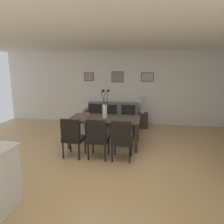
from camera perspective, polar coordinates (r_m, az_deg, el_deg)
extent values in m
plane|color=tan|center=(4.65, -1.26, -13.26)|extent=(9.00, 9.00, 0.00)
cube|color=white|center=(7.45, 3.42, 6.74)|extent=(9.00, 0.10, 2.60)
cube|color=white|center=(4.65, -0.43, 20.11)|extent=(9.00, 7.20, 0.08)
cube|color=#3D2D23|center=(5.29, -2.02, -1.89)|extent=(1.80, 0.91, 0.05)
cube|color=#3D2D23|center=(5.67, 7.20, -4.90)|extent=(0.07, 0.07, 0.69)
cube|color=#3D2D23|center=(5.97, -9.17, -4.09)|extent=(0.07, 0.07, 0.69)
cube|color=#3D2D23|center=(4.92, 6.79, -7.57)|extent=(0.07, 0.07, 0.69)
cube|color=#3D2D23|center=(5.26, -11.93, -6.43)|extent=(0.07, 0.07, 0.69)
cube|color=black|center=(4.78, -10.54, -7.32)|extent=(0.47, 0.47, 0.08)
cube|color=black|center=(4.54, -11.65, -4.98)|extent=(0.42, 0.09, 0.48)
cylinder|color=black|center=(4.95, -7.49, -9.35)|extent=(0.04, 0.04, 0.38)
cylinder|color=black|center=(5.10, -11.53, -8.87)|extent=(0.04, 0.04, 0.38)
cylinder|color=black|center=(4.63, -9.22, -10.99)|extent=(0.04, 0.04, 0.38)
cylinder|color=black|center=(4.78, -13.49, -10.40)|extent=(0.04, 0.04, 0.38)
cube|color=black|center=(6.24, -5.20, -2.56)|extent=(0.46, 0.46, 0.08)
cube|color=black|center=(6.35, -4.73, 0.13)|extent=(0.42, 0.08, 0.48)
cylinder|color=black|center=(6.19, -7.37, -4.95)|extent=(0.04, 0.04, 0.38)
cylinder|color=black|center=(6.07, -3.97, -5.21)|extent=(0.04, 0.04, 0.38)
cylinder|color=black|center=(6.53, -6.25, -4.01)|extent=(0.04, 0.04, 0.38)
cylinder|color=black|center=(6.42, -3.03, -4.23)|extent=(0.04, 0.04, 0.38)
cube|color=black|center=(4.65, -3.77, -7.71)|extent=(0.45, 0.45, 0.08)
cube|color=black|center=(4.39, -4.45, -5.33)|extent=(0.42, 0.07, 0.48)
cylinder|color=black|center=(4.86, -0.95, -9.68)|extent=(0.04, 0.04, 0.38)
cylinder|color=black|center=(4.95, -5.32, -9.32)|extent=(0.04, 0.04, 0.38)
cylinder|color=black|center=(4.52, -1.97, -11.43)|extent=(0.04, 0.04, 0.38)
cylinder|color=black|center=(4.61, -6.67, -11.00)|extent=(0.04, 0.04, 0.38)
cube|color=black|center=(6.09, -0.75, -2.87)|extent=(0.46, 0.46, 0.08)
cube|color=black|center=(6.21, -0.54, -0.10)|extent=(0.42, 0.08, 0.48)
cylinder|color=black|center=(6.00, -2.78, -5.40)|extent=(0.04, 0.04, 0.38)
cylinder|color=black|center=(5.96, 0.85, -5.53)|extent=(0.04, 0.04, 0.38)
cylinder|color=black|center=(6.36, -2.24, -4.38)|extent=(0.04, 0.04, 0.38)
cylinder|color=black|center=(6.32, 1.18, -4.49)|extent=(0.04, 0.04, 0.38)
cube|color=black|center=(4.55, 2.83, -8.12)|extent=(0.45, 0.45, 0.08)
cube|color=black|center=(4.29, 2.51, -5.72)|extent=(0.42, 0.07, 0.48)
cylinder|color=black|center=(4.79, 5.42, -10.05)|extent=(0.04, 0.04, 0.38)
cylinder|color=black|center=(4.84, 0.87, -9.77)|extent=(0.04, 0.04, 0.38)
cylinder|color=black|center=(4.44, 4.93, -11.88)|extent=(0.04, 0.04, 0.38)
cylinder|color=black|center=(4.49, 0.01, -11.55)|extent=(0.04, 0.04, 0.38)
cube|color=black|center=(6.03, 4.38, -3.07)|extent=(0.45, 0.45, 0.08)
cube|color=black|center=(6.15, 4.54, -0.27)|extent=(0.42, 0.07, 0.48)
cylinder|color=black|center=(5.93, 2.38, -5.63)|extent=(0.04, 0.04, 0.38)
cylinder|color=black|center=(5.90, 6.07, -5.76)|extent=(0.04, 0.04, 0.38)
cylinder|color=black|center=(6.29, 2.74, -4.58)|extent=(0.04, 0.04, 0.38)
cylinder|color=black|center=(6.26, 6.21, -4.70)|extent=(0.04, 0.04, 0.38)
cylinder|color=white|center=(5.24, -2.04, 0.17)|extent=(0.11, 0.11, 0.34)
cylinder|color=black|center=(5.19, -1.40, 3.76)|extent=(0.05, 0.12, 0.37)
sphere|color=black|center=(5.17, -1.08, 5.96)|extent=(0.07, 0.07, 0.07)
cylinder|color=black|center=(5.24, -2.28, 3.83)|extent=(0.08, 0.05, 0.38)
sphere|color=black|center=(5.25, -2.40, 6.04)|extent=(0.07, 0.07, 0.07)
cylinder|color=black|center=(5.13, -2.40, 3.66)|extent=(0.15, 0.06, 0.36)
sphere|color=black|center=(5.08, -2.58, 5.84)|extent=(0.07, 0.07, 0.07)
cylinder|color=#4C4742|center=(5.22, -8.29, -1.88)|extent=(0.32, 0.32, 0.01)
cylinder|color=brown|center=(5.22, -8.31, -1.52)|extent=(0.17, 0.17, 0.06)
cylinder|color=brown|center=(5.21, -8.31, -1.36)|extent=(0.13, 0.13, 0.04)
cylinder|color=#4C4742|center=(5.60, -7.02, -0.88)|extent=(0.32, 0.32, 0.01)
cylinder|color=brown|center=(5.60, -7.03, -0.55)|extent=(0.17, 0.17, 0.06)
cylinder|color=brown|center=(5.59, -7.03, -0.40)|extent=(0.13, 0.13, 0.04)
cube|color=slate|center=(7.11, -0.15, -2.44)|extent=(1.80, 0.84, 0.42)
cube|color=slate|center=(7.35, 0.29, 1.24)|extent=(1.80, 0.16, 0.38)
cube|color=slate|center=(6.94, 6.79, -0.24)|extent=(0.10, 0.84, 0.20)
cube|color=slate|center=(7.22, -6.83, 0.24)|extent=(0.10, 0.84, 0.20)
cube|color=#3D2D23|center=(7.05, 8.48, -2.27)|extent=(0.36, 0.36, 0.52)
cylinder|color=beige|center=(6.98, 8.56, 0.12)|extent=(0.12, 0.12, 0.08)
cylinder|color=beige|center=(6.95, 8.61, 1.57)|extent=(0.02, 0.02, 0.30)
cone|color=silver|center=(6.91, 8.66, 3.20)|extent=(0.22, 0.22, 0.18)
cube|color=#473828|center=(7.61, -6.48, 9.78)|extent=(0.36, 0.02, 0.30)
cube|color=#9E9389|center=(7.60, -6.51, 9.78)|extent=(0.31, 0.01, 0.25)
cube|color=#473828|center=(7.39, 1.53, 9.79)|extent=(0.43, 0.02, 0.38)
cube|color=gray|center=(7.38, 1.51, 9.78)|extent=(0.38, 0.01, 0.33)
cube|color=#473828|center=(7.32, 9.85, 9.60)|extent=(0.43, 0.02, 0.31)
cube|color=#B2B2AD|center=(7.30, 9.85, 9.59)|extent=(0.38, 0.01, 0.26)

